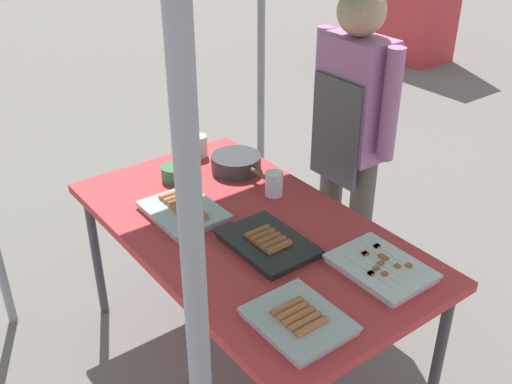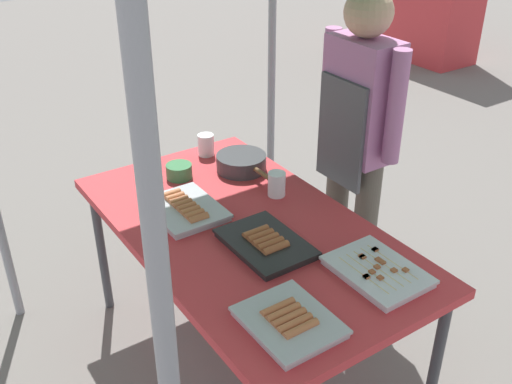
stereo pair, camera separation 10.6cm
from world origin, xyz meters
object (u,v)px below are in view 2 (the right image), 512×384
Objects in this scene: tray_spring_rolls at (266,243)px; vendor_woman at (358,129)px; condiment_bowl at (179,171)px; drink_cup_by_wok at (206,145)px; stall_table at (246,238)px; tray_pork_links at (289,322)px; cooking_wok at (242,162)px; tray_grilled_sausages at (185,209)px; tray_meat_skewers at (377,271)px; drink_cup_near_edge at (277,184)px.

vendor_woman reaches higher than tray_spring_rolls.
drink_cup_by_wok is (-0.15, 0.23, 0.02)m from condiment_bowl.
stall_table is 5.00× the size of tray_pork_links.
stall_table is at bearing 102.23° from vendor_woman.
cooking_wok is (-1.02, 0.48, 0.02)m from tray_pork_links.
tray_grilled_sausages is 0.82m from tray_pork_links.
cooking_wok is 0.31m from condiment_bowl.
tray_grilled_sausages is 0.87m from tray_meat_skewers.
drink_cup_by_wok is at bearing 163.24° from stall_table.
stall_table is 0.30m from tray_grilled_sausages.
cooking_wok reaches higher than tray_pork_links.
drink_cup_near_edge is at bearing 138.37° from tray_spring_rolls.
drink_cup_near_edge is at bearing 5.56° from drink_cup_by_wok.
cooking_wok is at bearing 115.84° from tray_grilled_sausages.
tray_pork_links is 0.46m from tray_spring_rolls.
tray_grilled_sausages is 3.14× the size of drink_cup_near_edge.
tray_spring_rolls reaches higher than stall_table.
drink_cup_near_edge is (-0.31, 0.28, 0.04)m from tray_spring_rolls.
stall_table is 12.98× the size of condiment_bowl.
stall_table is 0.73m from drink_cup_by_wok.
tray_spring_rolls is 0.93× the size of cooking_wok.
tray_meat_skewers is 3.17× the size of drink_cup_near_edge.
condiment_bowl is at bearing -167.42° from tray_meat_skewers.
drink_cup_near_edge is 1.01× the size of drink_cup_by_wok.
drink_cup_by_wok is at bearing 161.69° from tray_pork_links.
tray_meat_skewers reaches higher than stall_table.
drink_cup_by_wok reaches higher than cooking_wok.
cooking_wok reaches higher than tray_grilled_sausages.
tray_pork_links is at bearing -18.31° from drink_cup_by_wok.
stall_table is 4.27× the size of tray_spring_rolls.
tray_pork_links reaches higher than tray_meat_skewers.
vendor_woman reaches higher than tray_meat_skewers.
condiment_bowl is 0.28m from drink_cup_by_wok.
stall_table is 0.59m from tray_meat_skewers.
cooking_wok is 0.58m from vendor_woman.
tray_grilled_sausages is at bearing -102.69° from drink_cup_near_edge.
stall_table is at bearing 33.09° from tray_grilled_sausages.
condiment_bowl reaches higher than tray_spring_rolls.
tray_meat_skewers is at bearing 143.16° from vendor_woman.
tray_meat_skewers is (0.54, 0.22, 0.07)m from stall_table.
tray_grilled_sausages reaches higher than tray_pork_links.
vendor_woman is (-0.33, 0.76, 0.18)m from tray_spring_rolls.
tray_grilled_sausages is 0.92m from vendor_woman.
cooking_wok is 3.64× the size of drink_cup_by_wok.
drink_cup_near_edge reaches higher than tray_meat_skewers.
cooking_wok is 3.60× the size of drink_cup_near_edge.
condiment_bowl is at bearing 170.47° from tray_pork_links.
tray_meat_skewers is 0.95× the size of tray_spring_rolls.
tray_grilled_sausages is at bearing -64.16° from cooking_wok.
tray_spring_rolls is 0.85m from vendor_woman.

